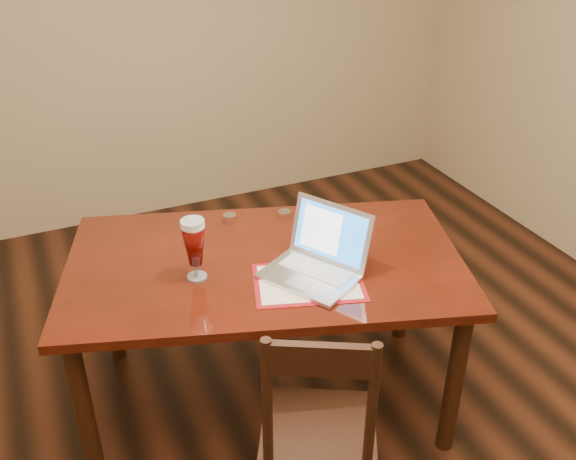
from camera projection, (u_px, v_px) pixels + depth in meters
name	position (u px, v px, depth m)	size (l,w,h in m)	color
ground	(310.00, 460.00, 2.75)	(5.00, 5.00, 0.00)	black
room_shell	(320.00, 47.00, 1.87)	(4.51, 5.01, 2.71)	tan
dining_table	(266.00, 277.00, 2.73)	(1.86, 1.38, 1.04)	#50140A
dining_chair	(318.00, 432.00, 2.29)	(0.55, 0.54, 0.98)	black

